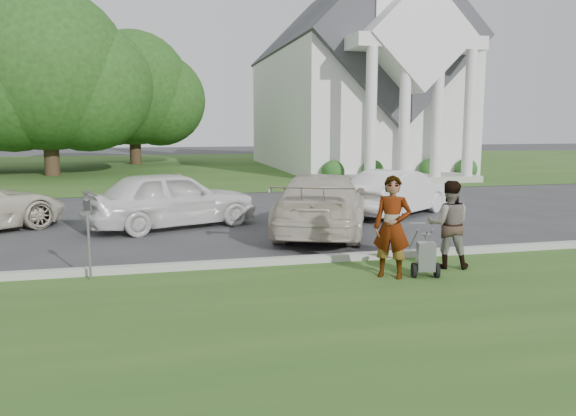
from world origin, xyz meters
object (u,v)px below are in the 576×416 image
object	(u,v)px
church	(352,70)
car_c	(322,203)
car_b	(172,199)
tree_back	(133,94)
person_left	(392,228)
person_right	(449,225)
parking_meter_near	(88,230)
car_d	(398,192)
striping_cart	(426,257)
tree_left	(46,77)

from	to	relation	value
church	car_c	size ratio (longest dim) A/B	4.72
car_b	car_c	distance (m)	3.93
church	tree_back	size ratio (longest dim) A/B	2.51
person_left	car_c	distance (m)	4.26
person_right	parking_meter_near	world-z (taller)	person_right
person_left	car_d	size ratio (longest dim) A/B	0.44
parking_meter_near	car_c	bearing A→B (deg)	32.46
car_b	car_c	world-z (taller)	car_b
car_b	car_d	bearing A→B (deg)	-105.60
striping_cart	car_b	size ratio (longest dim) A/B	0.22
parking_meter_near	tree_left	bearing A→B (deg)	100.93
tree_left	car_d	xyz separation A→B (m)	(12.31, -16.32, -4.44)
car_b	car_d	size ratio (longest dim) A/B	1.08
parking_meter_near	car_b	xyz separation A→B (m)	(1.53, 4.88, -0.15)
car_b	car_d	world-z (taller)	car_b
church	car_b	size ratio (longest dim) A/B	5.48
person_left	car_d	bearing A→B (deg)	99.62
tree_back	car_c	world-z (taller)	tree_back
church	person_right	xyz separation A→B (m)	(-6.42, -23.49, -5.12)
person_right	car_d	xyz separation A→B (m)	(1.71, 6.04, -0.14)
tree_back	person_left	distance (m)	31.45
car_c	parking_meter_near	bearing A→B (deg)	53.96
parking_meter_near	car_d	bearing A→B (deg)	33.82
car_b	car_c	xyz separation A→B (m)	(3.58, -1.63, -0.01)
person_right	car_c	world-z (taller)	person_right
person_right	car_b	xyz separation A→B (m)	(-4.87, 5.49, -0.07)
tree_back	car_c	bearing A→B (deg)	-78.68
striping_cart	car_b	xyz separation A→B (m)	(-4.15, 6.03, 0.38)
striping_cart	person_right	bearing A→B (deg)	50.79
church	striping_cart	size ratio (longest dim) A/B	24.75
tree_back	person_right	distance (m)	31.32
church	person_right	world-z (taller)	church
parking_meter_near	car_d	size ratio (longest dim) A/B	0.35
tree_left	car_d	world-z (taller)	tree_left
car_c	tree_left	bearing A→B (deg)	-41.80
person_left	car_b	size ratio (longest dim) A/B	0.40
striping_cart	car_d	xyz separation A→B (m)	(2.43, 6.58, 0.30)
parking_meter_near	car_d	distance (m)	9.76
car_d	tree_left	bearing A→B (deg)	1.83
tree_left	church	bearing A→B (deg)	3.79
tree_left	car_b	bearing A→B (deg)	-71.24
car_b	person_left	bearing A→B (deg)	-169.18
parking_meter_near	car_c	xyz separation A→B (m)	(5.11, 3.25, -0.15)
tree_left	parking_meter_near	distance (m)	22.55
parking_meter_near	car_c	size ratio (longest dim) A/B	0.28
striping_cart	tree_back	bearing A→B (deg)	114.65
church	car_c	bearing A→B (deg)	-111.43
church	car_d	bearing A→B (deg)	-105.09
church	car_d	size ratio (longest dim) A/B	5.92
striping_cart	church	bearing A→B (deg)	87.35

